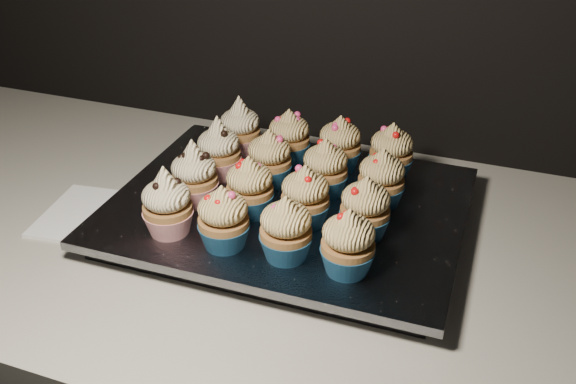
% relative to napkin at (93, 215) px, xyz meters
% --- Properties ---
extents(worktop, '(2.44, 0.64, 0.04)m').
position_rel_napkin_xyz_m(worktop, '(0.40, 0.05, -0.02)').
color(worktop, beige).
rests_on(worktop, cabinet).
extents(napkin, '(0.15, 0.15, 0.00)m').
position_rel_napkin_xyz_m(napkin, '(0.00, 0.00, 0.00)').
color(napkin, white).
rests_on(napkin, worktop).
extents(baking_tray, '(0.44, 0.33, 0.02)m').
position_rel_napkin_xyz_m(baking_tray, '(0.26, 0.08, 0.01)').
color(baking_tray, black).
rests_on(baking_tray, worktop).
extents(foil_lining, '(0.47, 0.37, 0.01)m').
position_rel_napkin_xyz_m(foil_lining, '(0.26, 0.08, 0.03)').
color(foil_lining, silver).
rests_on(foil_lining, baking_tray).
extents(cupcake_0, '(0.06, 0.06, 0.10)m').
position_rel_napkin_xyz_m(cupcake_0, '(0.15, -0.04, 0.07)').
color(cupcake_0, '#AA171D').
rests_on(cupcake_0, foil_lining).
extents(cupcake_1, '(0.06, 0.06, 0.08)m').
position_rel_napkin_xyz_m(cupcake_1, '(0.23, -0.04, 0.07)').
color(cupcake_1, navy).
rests_on(cupcake_1, foil_lining).
extents(cupcake_2, '(0.06, 0.06, 0.08)m').
position_rel_napkin_xyz_m(cupcake_2, '(0.30, -0.04, 0.07)').
color(cupcake_2, navy).
rests_on(cupcake_2, foil_lining).
extents(cupcake_3, '(0.06, 0.06, 0.08)m').
position_rel_napkin_xyz_m(cupcake_3, '(0.38, -0.04, 0.07)').
color(cupcake_3, navy).
rests_on(cupcake_3, foil_lining).
extents(cupcake_4, '(0.06, 0.06, 0.10)m').
position_rel_napkin_xyz_m(cupcake_4, '(0.15, 0.04, 0.07)').
color(cupcake_4, '#AA171D').
rests_on(cupcake_4, foil_lining).
extents(cupcake_5, '(0.06, 0.06, 0.08)m').
position_rel_napkin_xyz_m(cupcake_5, '(0.23, 0.04, 0.07)').
color(cupcake_5, navy).
rests_on(cupcake_5, foil_lining).
extents(cupcake_6, '(0.06, 0.06, 0.08)m').
position_rel_napkin_xyz_m(cupcake_6, '(0.30, 0.04, 0.07)').
color(cupcake_6, navy).
rests_on(cupcake_6, foil_lining).
extents(cupcake_7, '(0.06, 0.06, 0.08)m').
position_rel_napkin_xyz_m(cupcake_7, '(0.38, 0.04, 0.07)').
color(cupcake_7, navy).
rests_on(cupcake_7, foil_lining).
extents(cupcake_8, '(0.06, 0.06, 0.10)m').
position_rel_napkin_xyz_m(cupcake_8, '(0.14, 0.11, 0.07)').
color(cupcake_8, '#AA171D').
rests_on(cupcake_8, foil_lining).
extents(cupcake_9, '(0.06, 0.06, 0.08)m').
position_rel_napkin_xyz_m(cupcake_9, '(0.22, 0.12, 0.07)').
color(cupcake_9, navy).
rests_on(cupcake_9, foil_lining).
extents(cupcake_10, '(0.06, 0.06, 0.08)m').
position_rel_napkin_xyz_m(cupcake_10, '(0.30, 0.12, 0.07)').
color(cupcake_10, navy).
rests_on(cupcake_10, foil_lining).
extents(cupcake_11, '(0.06, 0.06, 0.08)m').
position_rel_napkin_xyz_m(cupcake_11, '(0.38, 0.12, 0.07)').
color(cupcake_11, navy).
rests_on(cupcake_11, foil_lining).
extents(cupcake_12, '(0.06, 0.06, 0.10)m').
position_rel_napkin_xyz_m(cupcake_12, '(0.14, 0.19, 0.07)').
color(cupcake_12, '#AA171D').
rests_on(cupcake_12, foil_lining).
extents(cupcake_13, '(0.06, 0.06, 0.08)m').
position_rel_napkin_xyz_m(cupcake_13, '(0.22, 0.19, 0.07)').
color(cupcake_13, navy).
rests_on(cupcake_13, foil_lining).
extents(cupcake_14, '(0.06, 0.06, 0.08)m').
position_rel_napkin_xyz_m(cupcake_14, '(0.30, 0.20, 0.07)').
color(cupcake_14, navy).
rests_on(cupcake_14, foil_lining).
extents(cupcake_15, '(0.06, 0.06, 0.08)m').
position_rel_napkin_xyz_m(cupcake_15, '(0.38, 0.20, 0.07)').
color(cupcake_15, navy).
rests_on(cupcake_15, foil_lining).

